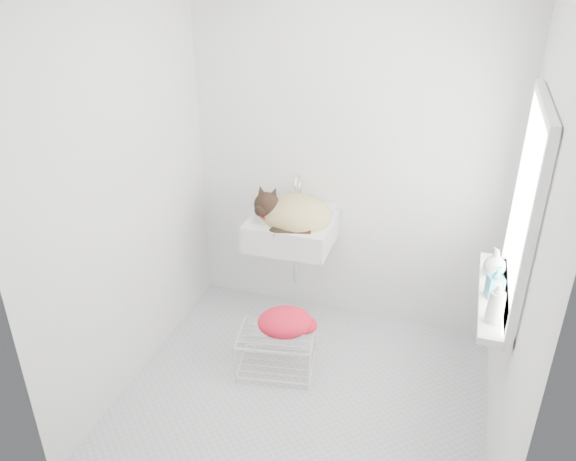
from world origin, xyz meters
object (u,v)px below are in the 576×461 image
(bottle_a, at_px, (493,321))
(bottle_b, at_px, (493,296))
(cat, at_px, (293,214))
(sink, at_px, (292,218))
(wire_rack, at_px, (276,351))
(bottle_c, at_px, (493,274))

(bottle_a, height_order, bottle_b, bottle_a)
(cat, bearing_deg, sink, 120.73)
(sink, relative_size, bottle_a, 2.90)
(bottle_a, bearing_deg, cat, 148.49)
(bottle_a, relative_size, bottle_b, 1.10)
(sink, bearing_deg, wire_rack, -82.69)
(bottle_c, bearing_deg, sink, 165.21)
(bottle_a, bearing_deg, sink, 148.12)
(bottle_a, distance_m, bottle_c, 0.47)
(bottle_b, bearing_deg, bottle_c, 90.00)
(wire_rack, relative_size, bottle_b, 2.65)
(wire_rack, relative_size, bottle_c, 3.00)
(sink, bearing_deg, bottle_b, -23.89)
(wire_rack, xyz_separation_m, bottle_c, (1.24, 0.21, 0.70))
(cat, relative_size, bottle_a, 2.55)
(sink, bearing_deg, bottle_a, -31.88)
(bottle_b, relative_size, bottle_c, 1.13)
(sink, distance_m, wire_rack, 0.90)
(bottle_c, bearing_deg, wire_rack, -170.53)
(cat, bearing_deg, bottle_a, -30.48)
(sink, relative_size, cat, 1.14)
(bottle_b, distance_m, bottle_c, 0.23)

